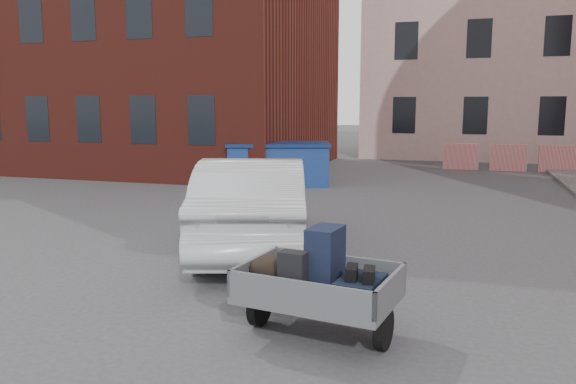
% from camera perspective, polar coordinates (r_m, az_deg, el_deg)
% --- Properties ---
extents(ground, '(120.00, 120.00, 0.00)m').
position_cam_1_polar(ground, '(8.26, -1.60, -8.55)').
color(ground, '#38383A').
rests_on(ground, ground).
extents(building_pink, '(16.00, 8.00, 14.00)m').
position_cam_1_polar(building_pink, '(29.99, 24.85, 16.78)').
color(building_pink, '#C29C95').
rests_on(building_pink, ground).
extents(far_building, '(6.00, 6.00, 8.00)m').
position_cam_1_polar(far_building, '(37.13, -20.45, 10.70)').
color(far_building, maroon).
rests_on(far_building, ground).
extents(barriers, '(4.70, 0.18, 1.00)m').
position_cam_1_polar(barriers, '(22.59, 21.47, 3.27)').
color(barriers, red).
rests_on(barriers, ground).
extents(trailer, '(1.75, 1.91, 1.20)m').
position_cam_1_polar(trailer, '(6.04, 3.04, -9.12)').
color(trailer, black).
rests_on(trailer, ground).
extents(dumpster, '(3.46, 2.47, 1.31)m').
position_cam_1_polar(dumpster, '(17.41, -0.95, 2.91)').
color(dumpster, navy).
rests_on(dumpster, ground).
extents(silver_car, '(3.07, 5.08, 1.58)m').
position_cam_1_polar(silver_car, '(9.65, -3.56, -1.18)').
color(silver_car, silver).
rests_on(silver_car, ground).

